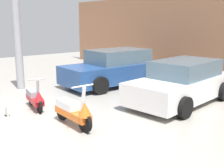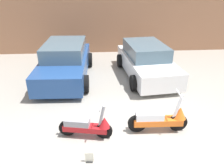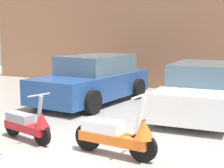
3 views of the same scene
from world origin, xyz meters
TOP-DOWN VIEW (x-y plane):
  - ground_plane at (0.00, 0.00)m, footprint 28.00×28.00m
  - wall_back at (0.00, 7.99)m, footprint 19.60×0.12m
  - scooter_front_left at (-1.04, 0.50)m, footprint 1.42×0.58m
  - scooter_front_right at (0.93, 0.61)m, footprint 1.63×0.59m
  - car_rear_left at (-2.06, 4.50)m, footprint 2.19×4.35m
  - car_rear_center at (1.34, 4.45)m, footprint 2.25×4.17m
  - placard_near_left_scooter at (-0.99, -0.39)m, footprint 0.20×0.13m

SIDE VIEW (x-z plane):
  - ground_plane at x=0.00m, z-range 0.00..0.00m
  - placard_near_left_scooter at x=-0.99m, z-range -0.02..0.24m
  - scooter_front_left at x=-1.04m, z-range -0.14..0.85m
  - scooter_front_right at x=0.93m, z-range -0.16..0.97m
  - car_rear_center at x=1.34m, z-range -0.03..1.34m
  - car_rear_left at x=-2.06m, z-range -0.03..1.42m
  - wall_back at x=0.00m, z-range 0.00..3.82m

